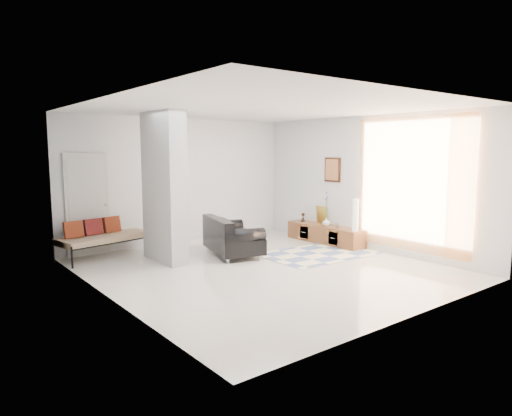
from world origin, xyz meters
TOP-DOWN VIEW (x-y plane):
  - floor at (0.00, 0.00)m, footprint 6.00×6.00m
  - ceiling at (0.00, 0.00)m, footprint 6.00×6.00m
  - wall_back at (0.00, 3.00)m, footprint 6.00×0.00m
  - wall_front at (0.00, -3.00)m, footprint 6.00×0.00m
  - wall_left at (-2.75, 0.00)m, footprint 0.00×6.00m
  - wall_right at (2.75, 0.00)m, footprint 0.00×6.00m
  - partition_column at (-1.10, 1.60)m, footprint 0.35×1.20m
  - hallway_door at (-2.10, 2.96)m, footprint 0.85×0.06m
  - curtain at (2.67, -1.15)m, footprint 0.00×2.55m
  - wall_art at (2.72, 0.90)m, footprint 0.04×0.45m
  - media_console at (2.52, 0.90)m, footprint 0.45×2.03m
  - loveseat at (0.13, 1.22)m, footprint 1.18×1.61m
  - daybed at (-1.93, 2.62)m, footprint 1.87×1.07m
  - area_rug at (1.60, 0.20)m, footprint 2.31×1.59m
  - cylinder_lamp at (2.50, 0.02)m, footprint 0.12×0.12m
  - bronze_figurine at (2.47, 1.57)m, footprint 0.12×0.12m
  - vase at (2.47, 0.83)m, footprint 0.19×0.19m

SIDE VIEW (x-z plane):
  - floor at x=0.00m, z-range 0.00..0.00m
  - area_rug at x=1.60m, z-range 0.00..0.01m
  - media_console at x=2.52m, z-range -0.20..0.60m
  - loveseat at x=0.13m, z-range -0.02..0.74m
  - daybed at x=-1.93m, z-range 0.03..0.80m
  - vase at x=2.47m, z-range 0.40..0.59m
  - bronze_figurine at x=2.47m, z-range 0.40..0.61m
  - cylinder_lamp at x=2.50m, z-range 0.40..1.08m
  - hallway_door at x=-2.10m, z-range 0.00..2.04m
  - partition_column at x=-1.10m, z-range 0.00..2.80m
  - wall_back at x=0.00m, z-range -1.60..4.40m
  - wall_front at x=0.00m, z-range -1.60..4.40m
  - wall_left at x=-2.75m, z-range -1.60..4.40m
  - wall_right at x=2.75m, z-range -1.60..4.40m
  - curtain at x=2.67m, z-range 0.17..2.72m
  - wall_art at x=2.72m, z-range 1.38..1.92m
  - ceiling at x=0.00m, z-range 2.80..2.80m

